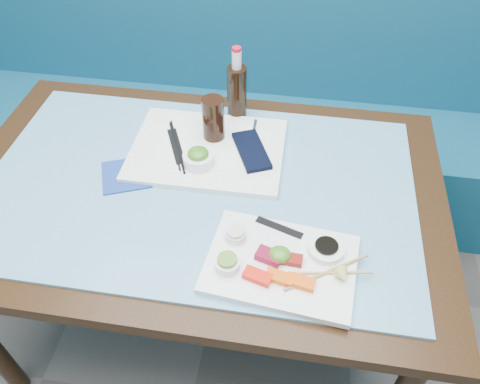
# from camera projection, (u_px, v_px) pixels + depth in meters

# --- Properties ---
(booth_bench) EXTENTS (3.00, 0.56, 1.17)m
(booth_bench) POSITION_uv_depth(u_px,v_px,m) (242.00, 117.00, 2.18)
(booth_bench) COLOR navy
(booth_bench) RESTS_ON ground
(dining_table) EXTENTS (1.40, 0.90, 0.75)m
(dining_table) POSITION_uv_depth(u_px,v_px,m) (200.00, 206.00, 1.40)
(dining_table) COLOR black
(dining_table) RESTS_ON ground
(glass_top) EXTENTS (1.22, 0.76, 0.01)m
(glass_top) POSITION_uv_depth(u_px,v_px,m) (198.00, 186.00, 1.34)
(glass_top) COLOR #5F9FBF
(glass_top) RESTS_ON dining_table
(sashimi_plate) EXTENTS (0.38, 0.29, 0.02)m
(sashimi_plate) POSITION_uv_depth(u_px,v_px,m) (281.00, 264.00, 1.13)
(sashimi_plate) COLOR white
(sashimi_plate) RESTS_ON glass_top
(salmon_left) EXTENTS (0.07, 0.05, 0.02)m
(salmon_left) POSITION_uv_depth(u_px,v_px,m) (258.00, 276.00, 1.09)
(salmon_left) COLOR red
(salmon_left) RESTS_ON sashimi_plate
(salmon_mid) EXTENTS (0.07, 0.04, 0.02)m
(salmon_mid) POSITION_uv_depth(u_px,v_px,m) (279.00, 277.00, 1.08)
(salmon_mid) COLOR #EA5609
(salmon_mid) RESTS_ON sashimi_plate
(salmon_right) EXTENTS (0.07, 0.04, 0.02)m
(salmon_right) POSITION_uv_depth(u_px,v_px,m) (301.00, 282.00, 1.08)
(salmon_right) COLOR #F55409
(salmon_right) RESTS_ON sashimi_plate
(tuna_left) EXTENTS (0.07, 0.05, 0.02)m
(tuna_left) POSITION_uv_depth(u_px,v_px,m) (269.00, 256.00, 1.12)
(tuna_left) COLOR maroon
(tuna_left) RESTS_ON sashimi_plate
(tuna_right) EXTENTS (0.05, 0.03, 0.02)m
(tuna_right) POSITION_uv_depth(u_px,v_px,m) (292.00, 260.00, 1.12)
(tuna_right) COLOR maroon
(tuna_right) RESTS_ON sashimi_plate
(seaweed_garnish) EXTENTS (0.07, 0.06, 0.03)m
(seaweed_garnish) POSITION_uv_depth(u_px,v_px,m) (280.00, 255.00, 1.12)
(seaweed_garnish) COLOR #3B7D1D
(seaweed_garnish) RESTS_ON sashimi_plate
(ramekin_wasabi) EXTENTS (0.07, 0.07, 0.03)m
(ramekin_wasabi) POSITION_uv_depth(u_px,v_px,m) (227.00, 264.00, 1.11)
(ramekin_wasabi) COLOR white
(ramekin_wasabi) RESTS_ON sashimi_plate
(wasabi_fill) EXTENTS (0.05, 0.05, 0.01)m
(wasabi_fill) POSITION_uv_depth(u_px,v_px,m) (227.00, 259.00, 1.09)
(wasabi_fill) COLOR olive
(wasabi_fill) RESTS_ON ramekin_wasabi
(ramekin_ginger) EXTENTS (0.05, 0.05, 0.02)m
(ramekin_ginger) POSITION_uv_depth(u_px,v_px,m) (236.00, 235.00, 1.17)
(ramekin_ginger) COLOR silver
(ramekin_ginger) RESTS_ON sashimi_plate
(ginger_fill) EXTENTS (0.06, 0.06, 0.01)m
(ginger_fill) POSITION_uv_depth(u_px,v_px,m) (236.00, 231.00, 1.16)
(ginger_fill) COLOR beige
(ginger_fill) RESTS_ON ramekin_ginger
(soy_dish) EXTENTS (0.10, 0.10, 0.02)m
(soy_dish) POSITION_uv_depth(u_px,v_px,m) (326.00, 249.00, 1.14)
(soy_dish) COLOR white
(soy_dish) RESTS_ON sashimi_plate
(soy_fill) EXTENTS (0.07, 0.07, 0.01)m
(soy_fill) POSITION_uv_depth(u_px,v_px,m) (327.00, 246.00, 1.13)
(soy_fill) COLOR black
(soy_fill) RESTS_ON soy_dish
(lemon_wedge) EXTENTS (0.05, 0.04, 0.04)m
(lemon_wedge) POSITION_uv_depth(u_px,v_px,m) (343.00, 276.00, 1.07)
(lemon_wedge) COLOR #E2E26B
(lemon_wedge) RESTS_ON sashimi_plate
(chopstick_sleeve) EXTENTS (0.13, 0.06, 0.00)m
(chopstick_sleeve) POSITION_uv_depth(u_px,v_px,m) (279.00, 227.00, 1.20)
(chopstick_sleeve) COLOR black
(chopstick_sleeve) RESTS_ON sashimi_plate
(wooden_chopstick_a) EXTENTS (0.20, 0.14, 0.01)m
(wooden_chopstick_a) POSITION_uv_depth(u_px,v_px,m) (327.00, 272.00, 1.10)
(wooden_chopstick_a) COLOR #A6814E
(wooden_chopstick_a) RESTS_ON sashimi_plate
(wooden_chopstick_b) EXTENTS (0.20, 0.04, 0.01)m
(wooden_chopstick_b) POSITION_uv_depth(u_px,v_px,m) (331.00, 273.00, 1.10)
(wooden_chopstick_b) COLOR tan
(wooden_chopstick_b) RESTS_ON sashimi_plate
(serving_tray) EXTENTS (0.46, 0.35, 0.02)m
(serving_tray) POSITION_uv_depth(u_px,v_px,m) (208.00, 150.00, 1.42)
(serving_tray) COLOR white
(serving_tray) RESTS_ON glass_top
(paper_placemat) EXTENTS (0.34, 0.28, 0.00)m
(paper_placemat) POSITION_uv_depth(u_px,v_px,m) (207.00, 147.00, 1.42)
(paper_placemat) COLOR white
(paper_placemat) RESTS_ON serving_tray
(seaweed_bowl) EXTENTS (0.10, 0.10, 0.04)m
(seaweed_bowl) POSITION_uv_depth(u_px,v_px,m) (198.00, 159.00, 1.36)
(seaweed_bowl) COLOR white
(seaweed_bowl) RESTS_ON serving_tray
(seaweed_salad) EXTENTS (0.06, 0.06, 0.03)m
(seaweed_salad) POSITION_uv_depth(u_px,v_px,m) (198.00, 154.00, 1.34)
(seaweed_salad) COLOR #38781B
(seaweed_salad) RESTS_ON seaweed_bowl
(cola_glass) EXTENTS (0.08, 0.08, 0.14)m
(cola_glass) POSITION_uv_depth(u_px,v_px,m) (213.00, 119.00, 1.41)
(cola_glass) COLOR black
(cola_glass) RESTS_ON serving_tray
(navy_pouch) EXTENTS (0.14, 0.19, 0.01)m
(navy_pouch) POSITION_uv_depth(u_px,v_px,m) (251.00, 151.00, 1.40)
(navy_pouch) COLOR black
(navy_pouch) RESTS_ON serving_tray
(fork) EXTENTS (0.01, 0.09, 0.01)m
(fork) POSITION_uv_depth(u_px,v_px,m) (254.00, 129.00, 1.47)
(fork) COLOR white
(fork) RESTS_ON serving_tray
(black_chopstick_a) EXTENTS (0.09, 0.21, 0.01)m
(black_chopstick_a) POSITION_uv_depth(u_px,v_px,m) (175.00, 146.00, 1.42)
(black_chopstick_a) COLOR black
(black_chopstick_a) RESTS_ON serving_tray
(black_chopstick_b) EXTENTS (0.11, 0.23, 0.01)m
(black_chopstick_b) POSITION_uv_depth(u_px,v_px,m) (177.00, 146.00, 1.42)
(black_chopstick_b) COLOR black
(black_chopstick_b) RESTS_ON serving_tray
(tray_sleeve) EXTENTS (0.10, 0.16, 0.00)m
(tray_sleeve) POSITION_uv_depth(u_px,v_px,m) (176.00, 146.00, 1.42)
(tray_sleeve) COLOR black
(tray_sleeve) RESTS_ON serving_tray
(cola_bottle_body) EXTENTS (0.07, 0.07, 0.18)m
(cola_bottle_body) POSITION_uv_depth(u_px,v_px,m) (237.00, 93.00, 1.49)
(cola_bottle_body) COLOR black
(cola_bottle_body) RESTS_ON glass_top
(cola_bottle_neck) EXTENTS (0.03, 0.03, 0.06)m
(cola_bottle_neck) POSITION_uv_depth(u_px,v_px,m) (237.00, 60.00, 1.41)
(cola_bottle_neck) COLOR white
(cola_bottle_neck) RESTS_ON cola_bottle_body
(cola_bottle_cap) EXTENTS (0.03, 0.03, 0.01)m
(cola_bottle_cap) POSITION_uv_depth(u_px,v_px,m) (237.00, 49.00, 1.38)
(cola_bottle_cap) COLOR red
(cola_bottle_cap) RESTS_ON cola_bottle_neck
(blue_napkin) EXTENTS (0.18, 0.18, 0.01)m
(blue_napkin) POSITION_uv_depth(u_px,v_px,m) (126.00, 175.00, 1.36)
(blue_napkin) COLOR navy
(blue_napkin) RESTS_ON glass_top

